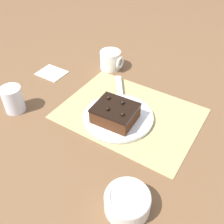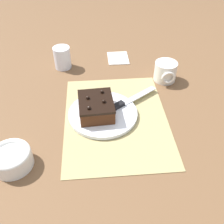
# 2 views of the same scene
# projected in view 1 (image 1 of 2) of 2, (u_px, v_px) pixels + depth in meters

# --- Properties ---
(ground_plane) EXTENTS (3.00, 3.00, 0.00)m
(ground_plane) POSITION_uv_depth(u_px,v_px,m) (129.00, 114.00, 0.90)
(ground_plane) COLOR brown
(placemat_woven) EXTENTS (0.46, 0.34, 0.00)m
(placemat_woven) POSITION_uv_depth(u_px,v_px,m) (129.00, 113.00, 0.90)
(placemat_woven) COLOR tan
(placemat_woven) RESTS_ON ground_plane
(cake_plate) EXTENTS (0.23, 0.23, 0.01)m
(cake_plate) POSITION_uv_depth(u_px,v_px,m) (118.00, 117.00, 0.87)
(cake_plate) COLOR white
(cake_plate) RESTS_ON placemat_woven
(chocolate_cake) EXTENTS (0.14, 0.12, 0.06)m
(chocolate_cake) POSITION_uv_depth(u_px,v_px,m) (115.00, 113.00, 0.84)
(chocolate_cake) COLOR #472614
(chocolate_cake) RESTS_ON cake_plate
(serving_knife) EXTENTS (0.15, 0.20, 0.01)m
(serving_knife) POSITION_uv_depth(u_px,v_px,m) (120.00, 99.00, 0.93)
(serving_knife) COLOR black
(serving_knife) RESTS_ON cake_plate
(drinking_glass) EXTENTS (0.07, 0.07, 0.09)m
(drinking_glass) POSITION_uv_depth(u_px,v_px,m) (13.00, 99.00, 0.88)
(drinking_glass) COLOR white
(drinking_glass) RESTS_ON ground_plane
(small_bowl) EXTENTS (0.11, 0.11, 0.05)m
(small_bowl) POSITION_uv_depth(u_px,v_px,m) (127.00, 201.00, 0.62)
(small_bowl) COLOR white
(small_bowl) RESTS_ON ground_plane
(coffee_mug) EXTENTS (0.10, 0.09, 0.08)m
(coffee_mug) POSITION_uv_depth(u_px,v_px,m) (111.00, 60.00, 1.10)
(coffee_mug) COLOR silver
(coffee_mug) RESTS_ON ground_plane
(folded_napkin) EXTENTS (0.11, 0.09, 0.01)m
(folded_napkin) POSITION_uv_depth(u_px,v_px,m) (52.00, 73.00, 1.09)
(folded_napkin) COLOR white
(folded_napkin) RESTS_ON ground_plane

